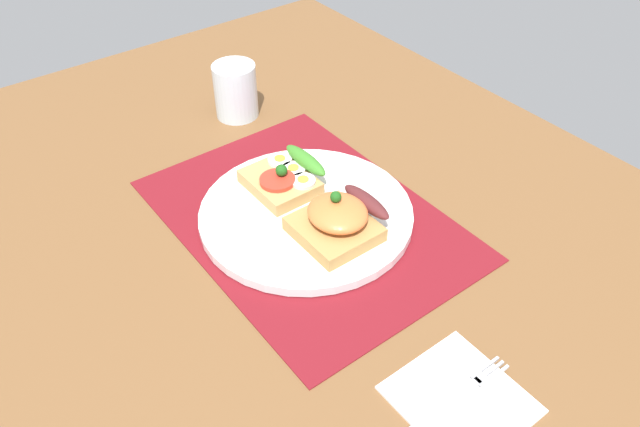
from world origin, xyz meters
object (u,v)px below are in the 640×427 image
object	(u,v)px
fork	(463,392)
napkin	(460,398)
plate	(306,214)
sandwich_egg_tomato	(285,177)
sandwich_salmon	(339,219)
drinking_glass	(236,91)

from	to	relation	value
fork	napkin	bearing A→B (deg)	-66.47
plate	napkin	distance (cm)	31.35
fork	sandwich_egg_tomato	bearing A→B (deg)	173.17
sandwich_salmon	fork	bearing A→B (deg)	-9.96
plate	sandwich_egg_tomato	size ratio (longest dim) A/B	2.90
plate	napkin	size ratio (longest dim) A/B	2.27
fork	plate	bearing A→B (deg)	173.43
fork	drinking_glass	size ratio (longest dim) A/B	1.48
napkin	fork	size ratio (longest dim) A/B	0.95
plate	sandwich_salmon	size ratio (longest dim) A/B	2.65
plate	fork	size ratio (longest dim) A/B	2.16
plate	fork	distance (cm)	31.12
sandwich_salmon	fork	world-z (taller)	sandwich_salmon
sandwich_egg_tomato	napkin	xyz separation A→B (cm)	(36.93, -4.82, -2.73)
plate	drinking_glass	size ratio (longest dim) A/B	3.20
plate	drinking_glass	bearing A→B (deg)	166.71
drinking_glass	napkin	bearing A→B (deg)	-10.14
sandwich_salmon	plate	bearing A→B (deg)	-171.72
fork	drinking_glass	distance (cm)	59.63
plate	napkin	world-z (taller)	plate
drinking_glass	sandwich_egg_tomato	bearing A→B (deg)	-14.61
sandwich_salmon	napkin	distance (cm)	25.96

